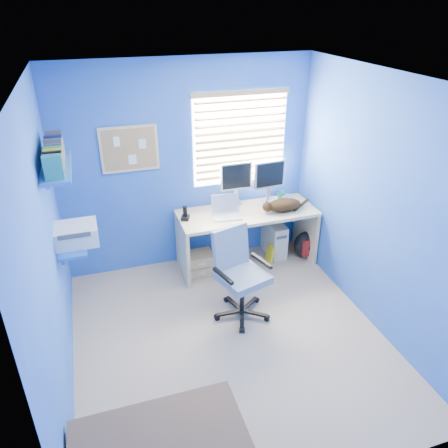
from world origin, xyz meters
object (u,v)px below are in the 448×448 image
object	(u,v)px
desk	(247,238)
office_chair	(239,285)
tower_pc	(274,238)
laptop	(227,208)
cat	(284,205)

from	to	relation	value
desk	office_chair	xyz separation A→B (m)	(-0.41, -0.90, -0.01)
desk	tower_pc	world-z (taller)	desk
laptop	tower_pc	world-z (taller)	laptop
desk	laptop	distance (m)	0.56
cat	laptop	bearing A→B (deg)	173.94
laptop	office_chair	size ratio (longest dim) A/B	0.34
laptop	tower_pc	xyz separation A→B (m)	(0.71, 0.19, -0.62)
laptop	cat	xyz separation A→B (m)	(0.71, -0.05, -0.03)
cat	tower_pc	world-z (taller)	cat
tower_pc	laptop	bearing A→B (deg)	-166.79
cat	office_chair	size ratio (longest dim) A/B	0.44
desk	tower_pc	xyz separation A→B (m)	(0.44, 0.13, -0.14)
desk	laptop	size ratio (longest dim) A/B	5.08
tower_pc	office_chair	xyz separation A→B (m)	(-0.85, -1.02, 0.13)
laptop	tower_pc	distance (m)	0.97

